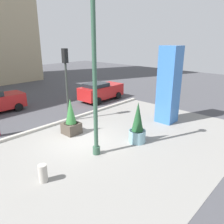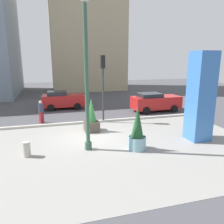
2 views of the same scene
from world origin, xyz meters
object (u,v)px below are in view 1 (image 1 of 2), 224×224
object	(u,v)px
lamp_post	(95,82)
car_curb_west	(101,91)
potted_plant_near_right	(137,126)
traffic_light_far_side	(66,74)
concrete_bollard	(43,173)
art_pillar_blue	(169,85)
potted_plant_curbside	(71,120)

from	to	relation	value
lamp_post	car_curb_west	size ratio (longest dim) A/B	1.71
potted_plant_near_right	traffic_light_far_side	size ratio (longest dim) A/B	0.47
lamp_post	potted_plant_near_right	bearing A→B (deg)	-15.61
traffic_light_far_side	car_curb_west	distance (m)	6.21
concrete_bollard	potted_plant_near_right	bearing A→B (deg)	-6.41
lamp_post	concrete_bollard	bearing A→B (deg)	-178.67
potted_plant_near_right	car_curb_west	size ratio (longest dim) A/B	0.53
art_pillar_blue	traffic_light_far_side	size ratio (longest dim) A/B	1.04
art_pillar_blue	potted_plant_curbside	bearing A→B (deg)	151.08
potted_plant_curbside	car_curb_west	xyz separation A→B (m)	(6.53, 4.10, -0.03)
lamp_post	art_pillar_blue	bearing A→B (deg)	-1.95
lamp_post	potted_plant_near_right	size ratio (longest dim) A/B	3.21
concrete_bollard	car_curb_west	size ratio (longest dim) A/B	0.17
art_pillar_blue	potted_plant_near_right	size ratio (longest dim) A/B	2.19
concrete_bollard	car_curb_west	xyz separation A→B (m)	(10.25, 7.07, 0.48)
traffic_light_far_side	lamp_post	bearing A→B (deg)	-112.15
art_pillar_blue	traffic_light_far_side	bearing A→B (deg)	131.36
concrete_bollard	traffic_light_far_side	bearing A→B (deg)	44.59
potted_plant_curbside	traffic_light_far_side	world-z (taller)	traffic_light_far_side
lamp_post	potted_plant_near_right	distance (m)	3.66
art_pillar_blue	concrete_bollard	distance (m)	9.61
art_pillar_blue	potted_plant_near_right	bearing A→B (deg)	-173.34
potted_plant_near_right	traffic_light_far_side	world-z (taller)	traffic_light_far_side
traffic_light_far_side	potted_plant_near_right	bearing A→B (deg)	-85.08
potted_plant_near_right	lamp_post	bearing A→B (deg)	164.39
concrete_bollard	lamp_post	bearing A→B (deg)	1.33
lamp_post	concrete_bollard	distance (m)	4.39
lamp_post	traffic_light_far_side	world-z (taller)	lamp_post
lamp_post	art_pillar_blue	world-z (taller)	lamp_post
potted_plant_near_right	concrete_bollard	bearing A→B (deg)	173.59
lamp_post	potted_plant_near_right	xyz separation A→B (m)	(2.43, -0.68, -2.65)
art_pillar_blue	car_curb_west	distance (m)	7.46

